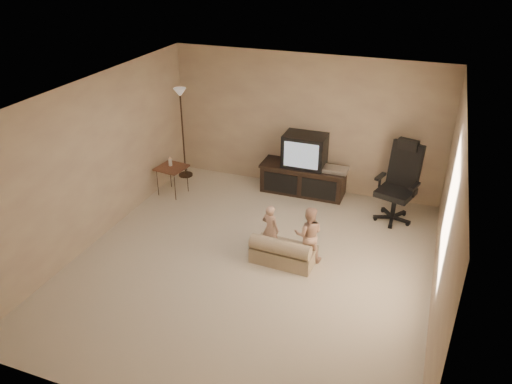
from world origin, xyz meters
TOP-DOWN VIEW (x-y plane):
  - floor at (0.00, 0.00)m, footprint 5.50×5.50m
  - room_shell at (0.00, 0.00)m, footprint 5.50×5.50m
  - tv_stand at (0.09, 2.49)m, footprint 1.59×0.59m
  - office_chair at (1.79, 2.09)m, footprint 0.79×0.81m
  - side_table at (-2.15, 1.60)m, footprint 0.54×0.54m
  - floor_lamp at (-2.30, 2.37)m, footprint 0.28×0.28m
  - child_sofa at (0.41, 0.21)m, footprint 0.93×0.55m
  - toddler_left at (0.15, 0.42)m, footprint 0.33×0.28m
  - toddler_right at (0.73, 0.41)m, footprint 0.47×0.33m

SIDE VIEW (x-z plane):
  - floor at x=0.00m, z-range 0.00..0.00m
  - child_sofa at x=0.41m, z-range -0.04..0.40m
  - toddler_left at x=0.15m, z-range 0.00..0.78m
  - toddler_right at x=0.73m, z-range 0.00..0.87m
  - tv_stand at x=0.09m, z-range -0.10..1.04m
  - office_chair at x=1.79m, z-range -0.19..1.18m
  - side_table at x=-2.15m, z-range 0.16..0.88m
  - floor_lamp at x=-2.30m, z-range 0.41..2.17m
  - room_shell at x=0.00m, z-range -1.23..4.27m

